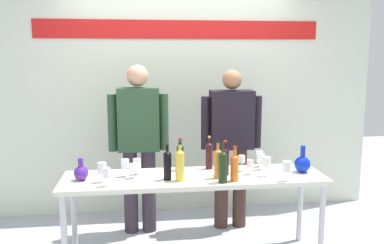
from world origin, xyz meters
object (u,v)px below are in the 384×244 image
at_px(decanter_blue_left, 81,172).
at_px(wine_glass_left_1, 133,168).
at_px(display_table, 194,183).
at_px(wine_bottle_1, 180,164).
at_px(wine_bottle_3, 225,160).
at_px(wine_bottle_0, 218,162).
at_px(wine_glass_left_0, 102,168).
at_px(wine_glass_right_5, 261,158).
at_px(wine_glass_right_3, 260,156).
at_px(wine_bottle_2, 167,164).
at_px(presenter_left, 139,139).
at_px(wine_glass_left_4, 107,173).
at_px(wine_bottle_7, 209,155).
at_px(wine_glass_left_3, 125,164).
at_px(wine_glass_right_1, 242,160).
at_px(wine_bottle_5, 180,156).
at_px(wine_bottle_4, 235,166).
at_px(presenter_right, 231,139).
at_px(wine_glass_left_2, 137,164).
at_px(wine_glass_right_2, 250,164).
at_px(wine_glass_right_0, 287,167).
at_px(decanter_blue_right, 302,164).
at_px(wine_glass_right_4, 267,162).
at_px(wine_bottle_6, 223,166).

relative_size(decanter_blue_left, wine_glass_left_1, 1.49).
bearing_deg(display_table, wine_bottle_1, -137.61).
bearing_deg(wine_bottle_3, wine_bottle_0, -130.67).
xyz_separation_m(wine_glass_left_0, wine_glass_right_5, (1.38, 0.20, -0.01)).
xyz_separation_m(wine_glass_left_0, wine_glass_right_3, (1.40, 0.31, -0.02)).
bearing_deg(wine_bottle_2, presenter_left, 107.49).
relative_size(decanter_blue_left, wine_glass_left_4, 1.25).
bearing_deg(wine_glass_left_4, wine_glass_right_3, 17.00).
distance_m(wine_bottle_7, wine_glass_left_1, 0.71).
relative_size(wine_bottle_2, wine_glass_left_3, 2.01).
bearing_deg(wine_glass_left_3, decanter_blue_left, -170.89).
bearing_deg(wine_glass_right_1, wine_bottle_5, 168.40).
bearing_deg(wine_bottle_4, wine_glass_right_1, 65.08).
bearing_deg(presenter_right, wine_glass_left_2, -149.62).
distance_m(presenter_left, wine_glass_right_2, 1.17).
height_order(presenter_right, wine_glass_left_4, presenter_right).
bearing_deg(decanter_blue_left, wine_bottle_1, -8.10).
bearing_deg(wine_glass_right_0, wine_glass_right_2, 138.71).
bearing_deg(wine_bottle_0, wine_bottle_2, 178.69).
bearing_deg(presenter_right, wine_glass_right_3, -68.96).
relative_size(wine_bottle_0, wine_glass_left_2, 2.30).
bearing_deg(display_table, wine_glass_right_0, -18.28).
relative_size(presenter_right, wine_glass_right_1, 11.28).
xyz_separation_m(display_table, presenter_right, (0.47, 0.66, 0.24)).
bearing_deg(wine_glass_right_5, presenter_left, 153.04).
bearing_deg(decanter_blue_left, wine_glass_left_0, -23.86).
bearing_deg(presenter_left, wine_bottle_5, -51.63).
height_order(decanter_blue_right, wine_glass_right_1, decanter_blue_right).
distance_m(presenter_left, wine_glass_left_3, 0.63).
bearing_deg(wine_glass_right_0, wine_glass_left_2, 164.24).
height_order(wine_bottle_4, wine_glass_right_4, wine_bottle_4).
relative_size(wine_bottle_1, wine_glass_right_4, 1.93).
height_order(wine_glass_right_1, wine_glass_right_4, wine_glass_right_4).
distance_m(wine_glass_right_0, wine_glass_right_4, 0.20).
xyz_separation_m(display_table, decanter_blue_left, (-0.94, -0.01, 0.13)).
bearing_deg(wine_bottle_3, decanter_blue_left, -179.49).
bearing_deg(display_table, wine_glass_right_1, 11.21).
distance_m(decanter_blue_left, wine_glass_left_2, 0.47).
distance_m(display_table, wine_bottle_5, 0.29).
bearing_deg(wine_bottle_6, wine_glass_right_2, 34.65).
height_order(wine_bottle_3, wine_glass_right_0, wine_bottle_3).
distance_m(wine_bottle_5, wine_bottle_6, 0.51).
bearing_deg(wine_glass_right_4, wine_bottle_5, 158.58).
xyz_separation_m(wine_glass_right_2, wine_glass_right_4, (0.13, -0.06, 0.03)).
distance_m(wine_glass_left_0, wine_glass_right_1, 1.21).
bearing_deg(wine_glass_right_4, wine_glass_right_2, 154.78).
bearing_deg(wine_glass_left_0, wine_glass_right_4, 0.19).
xyz_separation_m(wine_glass_left_2, wine_glass_right_0, (1.22, -0.34, 0.02)).
bearing_deg(wine_bottle_2, wine_bottle_7, 35.88).
distance_m(display_table, wine_glass_left_4, 0.76).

